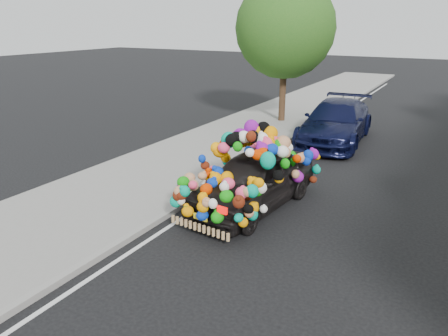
# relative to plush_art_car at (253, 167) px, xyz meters

# --- Properties ---
(ground) EXTENTS (100.00, 100.00, 0.00)m
(ground) POSITION_rel_plush_art_car_xyz_m (0.89, -0.55, -1.03)
(ground) COLOR black
(ground) RESTS_ON ground
(sidewalk) EXTENTS (4.00, 60.00, 0.12)m
(sidewalk) POSITION_rel_plush_art_car_xyz_m (-3.41, -0.55, -0.97)
(sidewalk) COLOR gray
(sidewalk) RESTS_ON ground
(kerb) EXTENTS (0.15, 60.00, 0.13)m
(kerb) POSITION_rel_plush_art_car_xyz_m (-1.46, -0.55, -0.96)
(kerb) COLOR gray
(kerb) RESTS_ON ground
(tree_near_sidewalk) EXTENTS (4.20, 4.20, 6.13)m
(tree_near_sidewalk) POSITION_rel_plush_art_car_xyz_m (-2.91, 8.95, 3.00)
(tree_near_sidewalk) COLOR #332114
(tree_near_sidewalk) RESTS_ON ground
(plush_art_car) EXTENTS (2.42, 4.41, 2.02)m
(plush_art_car) POSITION_rel_plush_art_car_xyz_m (0.00, 0.00, 0.00)
(plush_art_car) COLOR black
(plush_art_car) RESTS_ON ground
(navy_sedan) EXTENTS (2.48, 5.34, 1.51)m
(navy_sedan) POSITION_rel_plush_art_car_xyz_m (0.05, 6.94, -0.27)
(navy_sedan) COLOR black
(navy_sedan) RESTS_ON ground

